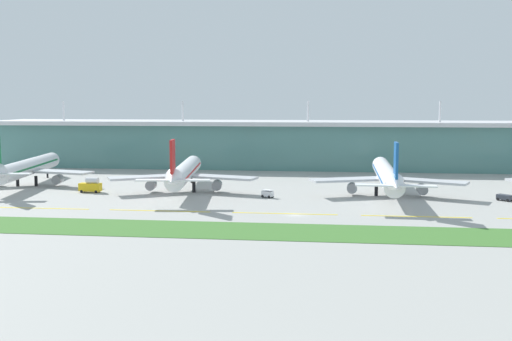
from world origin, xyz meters
TOP-DOWN VIEW (x-y plane):
  - ground_plane at (0.00, 0.00)m, footprint 600.00×600.00m
  - terminal_building at (-0.00, 112.13)m, footprint 288.00×34.00m
  - airliner_nearest at (-96.85, 43.63)m, footprint 48.21×63.28m
  - airliner_near_middle at (-38.42, 36.21)m, footprint 48.45×63.71m
  - airliner_far_middle at (26.91, 36.08)m, footprint 48.78×70.28m
  - taxiway_stripe_west at (-71.00, 1.58)m, footprint 28.00×0.70m
  - taxiway_stripe_mid_west at (-37.00, 1.58)m, footprint 28.00×0.70m
  - taxiway_stripe_centre at (-3.00, 1.58)m, footprint 28.00×0.70m
  - taxiway_stripe_mid_east at (31.00, 1.58)m, footprint 28.00×0.70m
  - grass_verge at (0.00, -20.28)m, footprint 300.00×18.00m
  - pushback_tug at (61.10, 29.60)m, footprint 4.80×4.81m
  - baggage_cart at (-10.03, 27.08)m, footprint 4.01×3.49m
  - fuel_truck at (-68.56, 31.04)m, footprint 7.35×3.05m

SIDE VIEW (x-z plane):
  - ground_plane at x=0.00m, z-range 0.00..0.00m
  - taxiway_stripe_west at x=-71.00m, z-range 0.00..0.04m
  - taxiway_stripe_mid_west at x=-37.00m, z-range 0.00..0.04m
  - taxiway_stripe_centre at x=-3.00m, z-range 0.00..0.04m
  - taxiway_stripe_mid_east at x=31.00m, z-range 0.00..0.04m
  - grass_verge at x=0.00m, z-range 0.00..0.10m
  - pushback_tug at x=61.10m, z-range 0.18..2.03m
  - baggage_cart at x=-10.03m, z-range 0.02..2.50m
  - fuel_truck at x=-68.56m, z-range -0.21..4.74m
  - airliner_nearest at x=-96.85m, z-range -3.00..15.90m
  - airliner_near_middle at x=-38.42m, z-range -3.00..15.90m
  - airliner_far_middle at x=26.91m, z-range -2.99..15.91m
  - terminal_building at x=0.00m, z-range -4.30..25.72m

